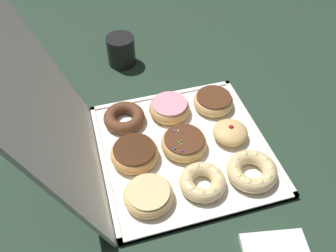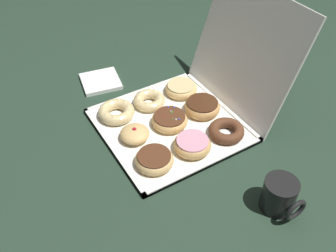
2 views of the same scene
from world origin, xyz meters
TOP-DOWN VIEW (x-y plane):
  - ground_plane at (0.00, 0.00)m, footprint 3.00×3.00m
  - donut_box at (0.00, 0.00)m, footprint 0.42×0.42m
  - box_lid_open at (0.00, 0.28)m, footprint 0.42×0.13m
  - cruller_donut_0 at (-0.13, -0.13)m, footprint 0.12×0.12m
  - jelly_filled_donut_1 at (0.00, -0.13)m, footprint 0.09×0.09m
  - chocolate_frosted_donut_2 at (0.12, -0.13)m, footprint 0.11×0.11m
  - cruller_donut_3 at (-0.12, -0.01)m, footprint 0.11×0.11m
  - sprinkle_donut_4 at (0.00, 0.00)m, footprint 0.12×0.12m
  - pink_frosted_donut_5 at (0.13, -0.00)m, footprint 0.11×0.11m
  - glazed_ring_donut_6 at (-0.12, 0.12)m, footprint 0.11×0.11m
  - chocolate_frosted_donut_7 at (0.00, 0.13)m, footprint 0.12×0.12m
  - chocolate_cake_ring_donut_8 at (0.13, 0.13)m, footprint 0.11×0.11m
  - coffee_mug at (0.41, 0.08)m, footprint 0.11×0.09m

SIDE VIEW (x-z plane):
  - ground_plane at x=0.00m, z-range 0.00..0.00m
  - donut_box at x=0.00m, z-range 0.00..0.01m
  - chocolate_cake_ring_donut_8 at x=0.13m, z-range 0.01..0.04m
  - cruller_donut_3 at x=-0.12m, z-range 0.01..0.05m
  - glazed_ring_donut_6 at x=-0.12m, z-range 0.01..0.05m
  - cruller_donut_0 at x=-0.13m, z-range 0.01..0.05m
  - chocolate_frosted_donut_2 at x=0.12m, z-range 0.01..0.05m
  - sprinkle_donut_4 at x=0.00m, z-range 0.01..0.05m
  - jelly_filled_donut_1 at x=0.00m, z-range 0.01..0.05m
  - pink_frosted_donut_5 at x=0.13m, z-range 0.01..0.05m
  - chocolate_frosted_donut_7 at x=0.00m, z-range 0.01..0.05m
  - coffee_mug at x=0.41m, z-range 0.00..0.10m
  - box_lid_open at x=0.00m, z-range 0.00..0.39m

